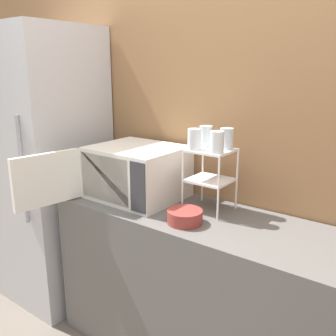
{
  "coord_description": "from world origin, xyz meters",
  "views": [
    {
      "loc": [
        0.91,
        -1.28,
        1.65
      ],
      "look_at": [
        -0.29,
        0.31,
        1.11
      ],
      "focal_mm": 40.0,
      "sensor_mm": 36.0,
      "label": 1
    }
  ],
  "objects_px": {
    "glass_front_left": "(194,139)",
    "dish_rack": "(210,167)",
    "bowl": "(185,217)",
    "refrigerator": "(50,169)",
    "microwave": "(133,172)",
    "glass_front_right": "(217,142)",
    "glass_back_right": "(227,139)",
    "glass_back_left": "(206,136)"
  },
  "relations": [
    {
      "from": "glass_front_left",
      "to": "dish_rack",
      "type": "bearing_deg",
      "value": 44.78
    },
    {
      "from": "bowl",
      "to": "refrigerator",
      "type": "height_order",
      "value": "refrigerator"
    },
    {
      "from": "dish_rack",
      "to": "refrigerator",
      "type": "distance_m",
      "value": 1.24
    },
    {
      "from": "microwave",
      "to": "glass_front_right",
      "type": "relative_size",
      "value": 7.52
    },
    {
      "from": "glass_back_right",
      "to": "refrigerator",
      "type": "xyz_separation_m",
      "value": [
        -1.28,
        -0.19,
        -0.33
      ]
    },
    {
      "from": "dish_rack",
      "to": "glass_back_right",
      "type": "bearing_deg",
      "value": 40.52
    },
    {
      "from": "glass_front_right",
      "to": "glass_back_left",
      "type": "relative_size",
      "value": 1.0
    },
    {
      "from": "refrigerator",
      "to": "glass_back_right",
      "type": "bearing_deg",
      "value": 8.44
    },
    {
      "from": "glass_back_left",
      "to": "bowl",
      "type": "bearing_deg",
      "value": -77.84
    },
    {
      "from": "glass_front_left",
      "to": "bowl",
      "type": "height_order",
      "value": "glass_front_left"
    },
    {
      "from": "microwave",
      "to": "dish_rack",
      "type": "relative_size",
      "value": 2.46
    },
    {
      "from": "refrigerator",
      "to": "dish_rack",
      "type": "bearing_deg",
      "value": 6.38
    },
    {
      "from": "dish_rack",
      "to": "glass_front_right",
      "type": "relative_size",
      "value": 3.06
    },
    {
      "from": "glass_back_right",
      "to": "glass_front_right",
      "type": "distance_m",
      "value": 0.11
    },
    {
      "from": "glass_front_left",
      "to": "glass_back_right",
      "type": "height_order",
      "value": "same"
    },
    {
      "from": "glass_front_right",
      "to": "glass_back_left",
      "type": "distance_m",
      "value": 0.18
    },
    {
      "from": "microwave",
      "to": "glass_back_right",
      "type": "relative_size",
      "value": 7.52
    },
    {
      "from": "dish_rack",
      "to": "glass_front_left",
      "type": "height_order",
      "value": "glass_front_left"
    },
    {
      "from": "glass_back_left",
      "to": "bowl",
      "type": "height_order",
      "value": "glass_back_left"
    },
    {
      "from": "glass_front_right",
      "to": "bowl",
      "type": "relative_size",
      "value": 0.62
    },
    {
      "from": "refrigerator",
      "to": "bowl",
      "type": "bearing_deg",
      "value": -4.32
    },
    {
      "from": "bowl",
      "to": "dish_rack",
      "type": "bearing_deg",
      "value": 88.84
    },
    {
      "from": "dish_rack",
      "to": "bowl",
      "type": "height_order",
      "value": "dish_rack"
    },
    {
      "from": "microwave",
      "to": "bowl",
      "type": "height_order",
      "value": "microwave"
    },
    {
      "from": "glass_front_left",
      "to": "glass_front_right",
      "type": "relative_size",
      "value": 1.0
    },
    {
      "from": "glass_front_right",
      "to": "refrigerator",
      "type": "height_order",
      "value": "refrigerator"
    },
    {
      "from": "glass_front_right",
      "to": "refrigerator",
      "type": "distance_m",
      "value": 1.33
    },
    {
      "from": "dish_rack",
      "to": "glass_back_left",
      "type": "distance_m",
      "value": 0.17
    },
    {
      "from": "glass_front_left",
      "to": "glass_back_left",
      "type": "bearing_deg",
      "value": 91.17
    },
    {
      "from": "dish_rack",
      "to": "glass_back_right",
      "type": "relative_size",
      "value": 3.06
    },
    {
      "from": "bowl",
      "to": "refrigerator",
      "type": "xyz_separation_m",
      "value": [
        -1.21,
        0.09,
        0.03
      ]
    },
    {
      "from": "glass_back_right",
      "to": "microwave",
      "type": "bearing_deg",
      "value": -164.44
    },
    {
      "from": "glass_back_right",
      "to": "refrigerator",
      "type": "relative_size",
      "value": 0.06
    },
    {
      "from": "dish_rack",
      "to": "glass_front_left",
      "type": "distance_m",
      "value": 0.18
    },
    {
      "from": "microwave",
      "to": "glass_back_right",
      "type": "bearing_deg",
      "value": 15.56
    },
    {
      "from": "glass_front_right",
      "to": "bowl",
      "type": "bearing_deg",
      "value": -113.7
    },
    {
      "from": "microwave",
      "to": "glass_front_left",
      "type": "distance_m",
      "value": 0.47
    },
    {
      "from": "glass_front_right",
      "to": "bowl",
      "type": "distance_m",
      "value": 0.4
    },
    {
      "from": "glass_back_right",
      "to": "refrigerator",
      "type": "distance_m",
      "value": 1.34
    },
    {
      "from": "microwave",
      "to": "glass_back_left",
      "type": "relative_size",
      "value": 7.52
    },
    {
      "from": "glass_front_right",
      "to": "glass_back_left",
      "type": "xyz_separation_m",
      "value": [
        -0.13,
        0.12,
        0.0
      ]
    },
    {
      "from": "glass_back_right",
      "to": "refrigerator",
      "type": "bearing_deg",
      "value": -171.56
    }
  ]
}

